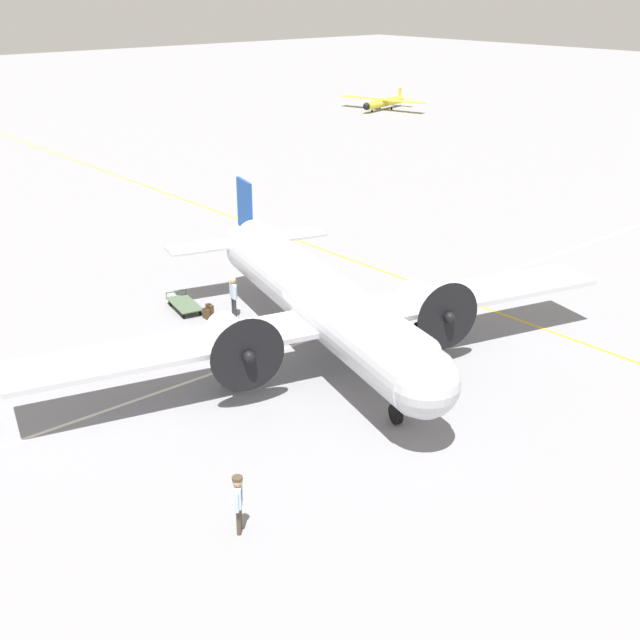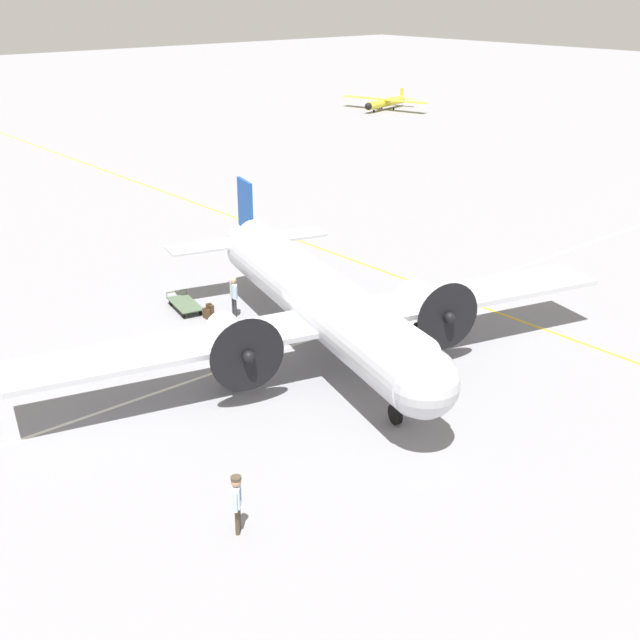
{
  "view_description": "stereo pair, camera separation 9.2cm",
  "coord_description": "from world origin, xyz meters",
  "px_view_note": "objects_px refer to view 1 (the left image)",
  "views": [
    {
      "loc": [
        21.85,
        -18.64,
        13.63
      ],
      "look_at": [
        0.0,
        0.0,
        1.5
      ],
      "focal_mm": 45.0,
      "sensor_mm": 36.0,
      "label": 1
    },
    {
      "loc": [
        21.91,
        -18.57,
        13.63
      ],
      "look_at": [
        0.0,
        0.0,
        1.5
      ],
      "focal_mm": 45.0,
      "sensor_mm": 36.0,
      "label": 2
    }
  ],
  "objects_px": {
    "passenger_boarding": "(233,292)",
    "light_aircraft_distant": "(383,102)",
    "baggage_cart": "(184,304)",
    "crew_foreground": "(238,498)",
    "airliner_main": "(324,302)",
    "suitcase_near_door": "(210,311)",
    "suitcase_upright_spare": "(206,314)"
  },
  "relations": [
    {
      "from": "crew_foreground",
      "to": "baggage_cart",
      "type": "bearing_deg",
      "value": -163.65
    },
    {
      "from": "airliner_main",
      "to": "crew_foreground",
      "type": "height_order",
      "value": "airliner_main"
    },
    {
      "from": "baggage_cart",
      "to": "suitcase_near_door",
      "type": "bearing_deg",
      "value": 28.33
    },
    {
      "from": "crew_foreground",
      "to": "baggage_cart",
      "type": "distance_m",
      "value": 16.33
    },
    {
      "from": "suitcase_near_door",
      "to": "suitcase_upright_spare",
      "type": "distance_m",
      "value": 0.25
    },
    {
      "from": "crew_foreground",
      "to": "suitcase_upright_spare",
      "type": "bearing_deg",
      "value": -166.82
    },
    {
      "from": "airliner_main",
      "to": "suitcase_near_door",
      "type": "relative_size",
      "value": 38.09
    },
    {
      "from": "passenger_boarding",
      "to": "suitcase_near_door",
      "type": "relative_size",
      "value": 2.94
    },
    {
      "from": "passenger_boarding",
      "to": "baggage_cart",
      "type": "relative_size",
      "value": 0.76
    },
    {
      "from": "baggage_cart",
      "to": "light_aircraft_distant",
      "type": "xyz_separation_m",
      "value": [
        -38.06,
        50.03,
        0.57
      ]
    },
    {
      "from": "crew_foreground",
      "to": "light_aircraft_distant",
      "type": "relative_size",
      "value": 0.16
    },
    {
      "from": "light_aircraft_distant",
      "to": "passenger_boarding",
      "type": "bearing_deg",
      "value": 25.44
    },
    {
      "from": "crew_foreground",
      "to": "baggage_cart",
      "type": "relative_size",
      "value": 0.73
    },
    {
      "from": "suitcase_near_door",
      "to": "baggage_cart",
      "type": "distance_m",
      "value": 1.48
    },
    {
      "from": "airliner_main",
      "to": "light_aircraft_distant",
      "type": "xyz_separation_m",
      "value": [
        -45.97,
        48.56,
        -1.52
      ]
    },
    {
      "from": "airliner_main",
      "to": "baggage_cart",
      "type": "height_order",
      "value": "airliner_main"
    },
    {
      "from": "airliner_main",
      "to": "suitcase_near_door",
      "type": "bearing_deg",
      "value": -155.75
    },
    {
      "from": "passenger_boarding",
      "to": "suitcase_near_door",
      "type": "height_order",
      "value": "passenger_boarding"
    },
    {
      "from": "suitcase_near_door",
      "to": "light_aircraft_distant",
      "type": "distance_m",
      "value": 63.39
    },
    {
      "from": "airliner_main",
      "to": "passenger_boarding",
      "type": "bearing_deg",
      "value": -163.2
    },
    {
      "from": "airliner_main",
      "to": "passenger_boarding",
      "type": "distance_m",
      "value": 6.03
    },
    {
      "from": "passenger_boarding",
      "to": "light_aircraft_distant",
      "type": "xyz_separation_m",
      "value": [
        -40.09,
        48.73,
        -0.26
      ]
    },
    {
      "from": "crew_foreground",
      "to": "suitcase_near_door",
      "type": "bearing_deg",
      "value": -167.46
    },
    {
      "from": "baggage_cart",
      "to": "light_aircraft_distant",
      "type": "distance_m",
      "value": 62.86
    },
    {
      "from": "passenger_boarding",
      "to": "baggage_cart",
      "type": "distance_m",
      "value": 2.55
    },
    {
      "from": "suitcase_near_door",
      "to": "passenger_boarding",
      "type": "bearing_deg",
      "value": 54.82
    },
    {
      "from": "light_aircraft_distant",
      "to": "airliner_main",
      "type": "bearing_deg",
      "value": 29.43
    },
    {
      "from": "suitcase_upright_spare",
      "to": "light_aircraft_distant",
      "type": "relative_size",
      "value": 0.05
    },
    {
      "from": "crew_foreground",
      "to": "light_aircraft_distant",
      "type": "distance_m",
      "value": 77.81
    },
    {
      "from": "airliner_main",
      "to": "passenger_boarding",
      "type": "xyz_separation_m",
      "value": [
        -5.89,
        -0.17,
        -1.26
      ]
    },
    {
      "from": "baggage_cart",
      "to": "passenger_boarding",
      "type": "bearing_deg",
      "value": 44.15
    },
    {
      "from": "passenger_boarding",
      "to": "baggage_cart",
      "type": "height_order",
      "value": "passenger_boarding"
    }
  ]
}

